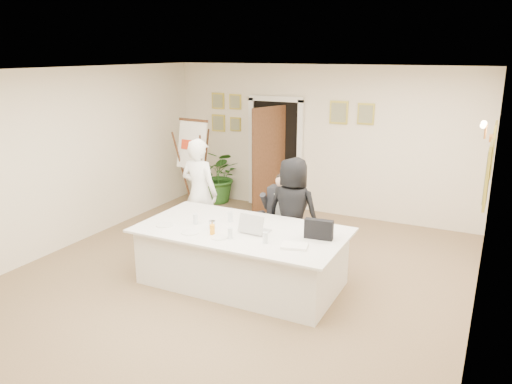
{
  "coord_description": "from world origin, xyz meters",
  "views": [
    {
      "loc": [
        3.06,
        -5.37,
        3.03
      ],
      "look_at": [
        0.09,
        0.6,
        1.14
      ],
      "focal_mm": 35.0,
      "sensor_mm": 36.0,
      "label": 1
    }
  ],
  "objects_px": {
    "seated_man": "(281,215)",
    "standing_woman": "(293,212)",
    "steel_jug": "(212,225)",
    "flip_chart": "(196,171)",
    "conference_table": "(242,256)",
    "laptop_bag": "(319,229)",
    "oj_glass": "(212,230)",
    "potted_palm": "(219,176)",
    "laptop": "(256,221)",
    "standing_man": "(199,193)",
    "paper_stack": "(294,246)"
  },
  "relations": [
    {
      "from": "seated_man",
      "to": "potted_palm",
      "type": "bearing_deg",
      "value": 140.57
    },
    {
      "from": "seated_man",
      "to": "standing_man",
      "type": "xyz_separation_m",
      "value": [
        -1.34,
        -0.16,
        0.22
      ]
    },
    {
      "from": "oj_glass",
      "to": "laptop_bag",
      "type": "bearing_deg",
      "value": 20.01
    },
    {
      "from": "laptop",
      "to": "oj_glass",
      "type": "relative_size",
      "value": 2.84
    },
    {
      "from": "paper_stack",
      "to": "standing_man",
      "type": "bearing_deg",
      "value": 150.0
    },
    {
      "from": "standing_woman",
      "to": "laptop_bag",
      "type": "distance_m",
      "value": 1.03
    },
    {
      "from": "flip_chart",
      "to": "standing_woman",
      "type": "xyz_separation_m",
      "value": [
        2.56,
        -1.4,
        -0.03
      ]
    },
    {
      "from": "paper_stack",
      "to": "oj_glass",
      "type": "distance_m",
      "value": 1.11
    },
    {
      "from": "seated_man",
      "to": "laptop_bag",
      "type": "relative_size",
      "value": 3.66
    },
    {
      "from": "conference_table",
      "to": "standing_man",
      "type": "distance_m",
      "value": 1.64
    },
    {
      "from": "steel_jug",
      "to": "standing_man",
      "type": "bearing_deg",
      "value": 129.19
    },
    {
      "from": "conference_table",
      "to": "potted_palm",
      "type": "relative_size",
      "value": 2.46
    },
    {
      "from": "laptop_bag",
      "to": "seated_man",
      "type": "bearing_deg",
      "value": 128.03
    },
    {
      "from": "oj_glass",
      "to": "steel_jug",
      "type": "relative_size",
      "value": 1.18
    },
    {
      "from": "flip_chart",
      "to": "potted_palm",
      "type": "xyz_separation_m",
      "value": [
        0.02,
        0.84,
        -0.27
      ]
    },
    {
      "from": "standing_woman",
      "to": "potted_palm",
      "type": "distance_m",
      "value": 3.39
    },
    {
      "from": "potted_palm",
      "to": "laptop",
      "type": "height_order",
      "value": "potted_palm"
    },
    {
      "from": "laptop_bag",
      "to": "oj_glass",
      "type": "height_order",
      "value": "laptop_bag"
    },
    {
      "from": "laptop_bag",
      "to": "flip_chart",
      "type": "bearing_deg",
      "value": 140.38
    },
    {
      "from": "flip_chart",
      "to": "laptop_bag",
      "type": "bearing_deg",
      "value": -34.03
    },
    {
      "from": "steel_jug",
      "to": "seated_man",
      "type": "bearing_deg",
      "value": 71.26
    },
    {
      "from": "flip_chart",
      "to": "standing_man",
      "type": "height_order",
      "value": "flip_chart"
    },
    {
      "from": "standing_man",
      "to": "paper_stack",
      "type": "height_order",
      "value": "standing_man"
    },
    {
      "from": "seated_man",
      "to": "standing_woman",
      "type": "xyz_separation_m",
      "value": [
        0.28,
        -0.21,
        0.15
      ]
    },
    {
      "from": "laptop",
      "to": "paper_stack",
      "type": "height_order",
      "value": "laptop"
    },
    {
      "from": "standing_woman",
      "to": "standing_man",
      "type": "bearing_deg",
      "value": -0.45
    },
    {
      "from": "seated_man",
      "to": "standing_woman",
      "type": "bearing_deg",
      "value": -35.02
    },
    {
      "from": "standing_woman",
      "to": "oj_glass",
      "type": "distance_m",
      "value": 1.38
    },
    {
      "from": "standing_man",
      "to": "potted_palm",
      "type": "height_order",
      "value": "standing_man"
    },
    {
      "from": "potted_palm",
      "to": "oj_glass",
      "type": "xyz_separation_m",
      "value": [
        1.94,
        -3.47,
        0.28
      ]
    },
    {
      "from": "steel_jug",
      "to": "flip_chart",
      "type": "bearing_deg",
      "value": 126.94
    },
    {
      "from": "potted_palm",
      "to": "standing_woman",
      "type": "bearing_deg",
      "value": -41.34
    },
    {
      "from": "standing_woman",
      "to": "paper_stack",
      "type": "height_order",
      "value": "standing_woman"
    },
    {
      "from": "steel_jug",
      "to": "laptop",
      "type": "bearing_deg",
      "value": 16.48
    },
    {
      "from": "seated_man",
      "to": "oj_glass",
      "type": "xyz_separation_m",
      "value": [
        -0.32,
        -1.45,
        0.19
      ]
    },
    {
      "from": "seated_man",
      "to": "standing_woman",
      "type": "distance_m",
      "value": 0.38
    },
    {
      "from": "standing_man",
      "to": "laptop",
      "type": "xyz_separation_m",
      "value": [
        1.46,
        -0.94,
        0.04
      ]
    },
    {
      "from": "potted_palm",
      "to": "laptop_bag",
      "type": "distance_m",
      "value": 4.41
    },
    {
      "from": "seated_man",
      "to": "flip_chart",
      "type": "relative_size",
      "value": 0.73
    },
    {
      "from": "laptop",
      "to": "steel_jug",
      "type": "xyz_separation_m",
      "value": [
        -0.56,
        -0.16,
        -0.08
      ]
    },
    {
      "from": "laptop_bag",
      "to": "steel_jug",
      "type": "xyz_separation_m",
      "value": [
        -1.38,
        -0.28,
        -0.07
      ]
    },
    {
      "from": "flip_chart",
      "to": "standing_woman",
      "type": "bearing_deg",
      "value": -28.67
    },
    {
      "from": "potted_palm",
      "to": "laptop",
      "type": "xyz_separation_m",
      "value": [
        2.39,
        -3.13,
        0.36
      ]
    },
    {
      "from": "standing_woman",
      "to": "oj_glass",
      "type": "relative_size",
      "value": 12.3
    },
    {
      "from": "standing_man",
      "to": "standing_woman",
      "type": "xyz_separation_m",
      "value": [
        1.61,
        -0.05,
        -0.07
      ]
    },
    {
      "from": "conference_table",
      "to": "flip_chart",
      "type": "distance_m",
      "value": 3.21
    },
    {
      "from": "potted_palm",
      "to": "paper_stack",
      "type": "relative_size",
      "value": 3.6
    },
    {
      "from": "laptop",
      "to": "standing_woman",
      "type": "bearing_deg",
      "value": 84.71
    },
    {
      "from": "seated_man",
      "to": "laptop",
      "type": "bearing_deg",
      "value": -81.17
    },
    {
      "from": "standing_woman",
      "to": "laptop_bag",
      "type": "relative_size",
      "value": 4.49
    }
  ]
}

